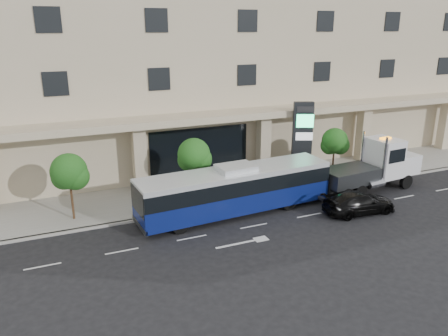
% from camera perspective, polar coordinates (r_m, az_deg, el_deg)
% --- Properties ---
extents(ground, '(120.00, 120.00, 0.00)m').
position_cam_1_polar(ground, '(28.12, 2.52, -6.36)').
color(ground, black).
rests_on(ground, ground).
extents(sidewalk, '(120.00, 6.00, 0.15)m').
position_cam_1_polar(sidewalk, '(32.32, -1.31, -2.88)').
color(sidewalk, gray).
rests_on(sidewalk, ground).
extents(curb, '(120.00, 0.30, 0.15)m').
position_cam_1_polar(curb, '(29.76, 0.86, -4.77)').
color(curb, gray).
rests_on(curb, ground).
extents(convention_center, '(60.00, 17.60, 20.00)m').
position_cam_1_polar(convention_center, '(40.10, -7.18, 15.55)').
color(convention_center, '#BBAC8C').
rests_on(convention_center, ground).
extents(tree_left, '(2.27, 2.20, 4.22)m').
position_cam_1_polar(tree_left, '(27.99, -19.53, -0.71)').
color(tree_left, '#422B19').
rests_on(tree_left, sidewalk).
extents(tree_mid, '(2.28, 2.20, 4.38)m').
position_cam_1_polar(tree_mid, '(29.40, -3.90, 1.49)').
color(tree_mid, '#422B19').
rests_on(tree_mid, sidewalk).
extents(tree_right, '(2.10, 2.00, 4.04)m').
position_cam_1_polar(tree_right, '(34.82, 14.28, 3.21)').
color(tree_right, '#422B19').
rests_on(tree_right, sidewalk).
extents(city_bus, '(13.05, 3.53, 3.27)m').
position_cam_1_polar(city_bus, '(28.01, 1.53, -2.77)').
color(city_bus, black).
rests_on(city_bus, ground).
extents(tow_truck, '(9.44, 2.98, 4.28)m').
position_cam_1_polar(tow_truck, '(33.89, 19.02, 0.12)').
color(tow_truck, '#2D3033').
rests_on(tow_truck, ground).
extents(black_sedan, '(5.00, 2.31, 1.41)m').
position_cam_1_polar(black_sedan, '(29.71, 17.24, -4.34)').
color(black_sedan, black).
rests_on(black_sedan, ground).
extents(signage_pylon, '(1.58, 1.09, 6.02)m').
position_cam_1_polar(signage_pylon, '(34.42, 10.15, 3.62)').
color(signage_pylon, black).
rests_on(signage_pylon, sidewalk).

